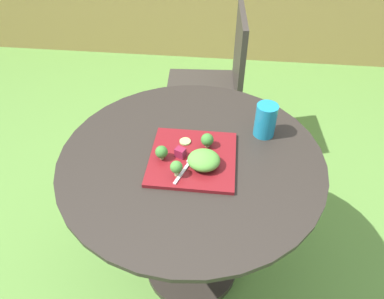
{
  "coord_description": "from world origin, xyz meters",
  "views": [
    {
      "loc": [
        0.11,
        -0.93,
        1.62
      ],
      "look_at": [
        0.0,
        -0.01,
        0.79
      ],
      "focal_mm": 33.59,
      "sensor_mm": 36.0,
      "label": 1
    }
  ],
  "objects_px": {
    "salad_plate": "(193,158)",
    "drinking_glass": "(265,122)",
    "patio_chair": "(219,77)",
    "fork": "(187,166)"
  },
  "relations": [
    {
      "from": "salad_plate",
      "to": "drinking_glass",
      "type": "relative_size",
      "value": 2.3
    },
    {
      "from": "patio_chair",
      "to": "salad_plate",
      "type": "relative_size",
      "value": 3.0
    },
    {
      "from": "drinking_glass",
      "to": "fork",
      "type": "height_order",
      "value": "drinking_glass"
    },
    {
      "from": "salad_plate",
      "to": "fork",
      "type": "distance_m",
      "value": 0.05
    },
    {
      "from": "salad_plate",
      "to": "drinking_glass",
      "type": "height_order",
      "value": "drinking_glass"
    },
    {
      "from": "patio_chair",
      "to": "salad_plate",
      "type": "bearing_deg",
      "value": -93.05
    },
    {
      "from": "patio_chair",
      "to": "drinking_glass",
      "type": "xyz_separation_m",
      "value": [
        0.2,
        -0.78,
        0.28
      ]
    },
    {
      "from": "patio_chair",
      "to": "fork",
      "type": "relative_size",
      "value": 5.98
    },
    {
      "from": "salad_plate",
      "to": "fork",
      "type": "height_order",
      "value": "fork"
    },
    {
      "from": "salad_plate",
      "to": "fork",
      "type": "xyz_separation_m",
      "value": [
        -0.01,
        -0.05,
        0.01
      ]
    }
  ]
}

